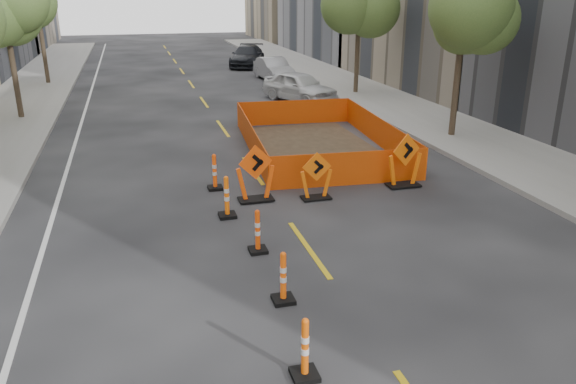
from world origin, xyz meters
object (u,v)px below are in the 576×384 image
object	(u,v)px
channelizer_4	(258,231)
channelizer_5	(227,197)
chevron_sign_right	(405,160)
parked_car_far	(247,56)
chevron_sign_center	(316,176)
parked_car_mid	(274,69)
channelizer_3	(283,277)
parked_car_near	(300,87)
channelizer_2	(305,348)
chevron_sign_left	(255,173)
channelizer_6	(215,172)

from	to	relation	value
channelizer_4	channelizer_5	bearing A→B (deg)	98.16
chevron_sign_right	parked_car_far	distance (m)	27.91
chevron_sign_center	parked_car_mid	bearing A→B (deg)	82.37
channelizer_3	parked_car_mid	size ratio (longest dim) A/B	0.24
channelizer_4	parked_car_near	size ratio (longest dim) A/B	0.23
channelizer_2	channelizer_3	bearing A→B (deg)	83.36
channelizer_4	chevron_sign_left	size ratio (longest dim) A/B	0.63
channelizer_4	chevron_sign_left	bearing A→B (deg)	78.38
channelizer_3	channelizer_6	size ratio (longest dim) A/B	0.96
channelizer_2	parked_car_far	size ratio (longest dim) A/B	0.20
channelizer_5	parked_car_mid	bearing A→B (deg)	72.86
chevron_sign_center	chevron_sign_right	distance (m)	2.85
channelizer_2	channelizer_3	xyz separation A→B (m)	(0.26, 2.20, -0.00)
chevron_sign_left	parked_car_mid	world-z (taller)	chevron_sign_left
channelizer_4	channelizer_5	size ratio (longest dim) A/B	0.91
channelizer_4	parked_car_far	size ratio (longest dim) A/B	0.19
chevron_sign_center	parked_car_far	bearing A→B (deg)	85.58
channelizer_3	chevron_sign_center	distance (m)	5.53
channelizer_6	chevron_sign_center	size ratio (longest dim) A/B	0.79
channelizer_6	channelizer_5	bearing A→B (deg)	-90.44
chevron_sign_left	channelizer_3	bearing A→B (deg)	-106.62
channelizer_4	parked_car_mid	world-z (taller)	parked_car_mid
channelizer_3	channelizer_6	bearing A→B (deg)	92.56
channelizer_3	channelizer_4	distance (m)	2.20
channelizer_4	parked_car_mid	xyz separation A→B (m)	(6.40, 23.96, 0.20)
channelizer_3	parked_car_near	distance (m)	19.89
channelizer_4	chevron_sign_right	bearing A→B (deg)	31.49
channelizer_3	parked_car_near	xyz separation A→B (m)	(5.97, 18.97, 0.25)
channelizer_5	parked_car_far	bearing A→B (deg)	77.37
channelizer_3	channelizer_6	world-z (taller)	channelizer_6
channelizer_6	parked_car_far	bearing A→B (deg)	76.40
chevron_sign_right	parked_car_mid	distance (m)	20.87
channelizer_2	channelizer_5	world-z (taller)	channelizer_5
channelizer_3	channelizer_4	xyz separation A→B (m)	(0.00, 2.20, -0.01)
parked_car_mid	chevron_sign_center	bearing A→B (deg)	-105.10
parked_car_near	channelizer_4	bearing A→B (deg)	-134.25
chevron_sign_left	chevron_sign_center	size ratio (longest dim) A/B	1.18
channelizer_3	channelizer_5	xyz separation A→B (m)	(-0.31, 4.39, 0.04)
channelizer_2	channelizer_5	bearing A→B (deg)	90.48
chevron_sign_right	chevron_sign_left	bearing A→B (deg)	165.45
channelizer_6	chevron_sign_center	xyz separation A→B (m)	(2.59, -1.56, 0.15)
chevron_sign_center	chevron_sign_right	size ratio (longest dim) A/B	0.84
channelizer_6	parked_car_far	world-z (taller)	parked_car_far
channelizer_3	channelizer_2	bearing A→B (deg)	-96.64
parked_car_mid	channelizer_3	bearing A→B (deg)	-107.86
channelizer_6	parked_car_far	xyz separation A→B (m)	(6.44, 26.64, 0.23)
channelizer_5	parked_car_near	distance (m)	15.88
channelizer_3	chevron_sign_left	distance (m)	5.38
channelizer_3	parked_car_mid	distance (m)	26.93
parked_car_mid	channelizer_6	bearing A→B (deg)	-112.99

